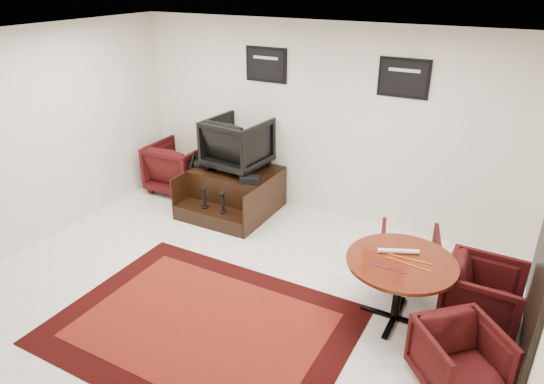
{
  "coord_description": "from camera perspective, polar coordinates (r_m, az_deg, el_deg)",
  "views": [
    {
      "loc": [
        2.58,
        -3.75,
        3.4
      ],
      "look_at": [
        0.05,
        0.9,
        0.97
      ],
      "focal_mm": 32.0,
      "sensor_mm": 36.0,
      "label": 1
    }
  ],
  "objects": [
    {
      "name": "ground",
      "position": [
        5.68,
        -4.9,
        -12.17
      ],
      "size": [
        6.0,
        6.0,
        0.0
      ],
      "primitive_type": "plane",
      "color": "white",
      "rests_on": "ground"
    },
    {
      "name": "room_shell",
      "position": [
        4.73,
        -0.7,
        4.72
      ],
      "size": [
        6.02,
        5.02,
        2.81
      ],
      "color": "white",
      "rests_on": "ground"
    },
    {
      "name": "area_rug",
      "position": [
        5.32,
        -8.11,
        -15.26
      ],
      "size": [
        3.02,
        2.26,
        0.01
      ],
      "color": "black",
      "rests_on": "ground"
    },
    {
      "name": "shine_podium",
      "position": [
        7.46,
        -4.45,
        0.04
      ],
      "size": [
        1.25,
        1.28,
        0.64
      ],
      "color": "black",
      "rests_on": "ground"
    },
    {
      "name": "shine_chair",
      "position": [
        7.28,
        -4.07,
        6.0
      ],
      "size": [
        0.9,
        0.85,
        0.86
      ],
      "primitive_type": "imported",
      "rotation": [
        0.0,
        0.0,
        3.06
      ],
      "color": "black",
      "rests_on": "shine_podium"
    },
    {
      "name": "shoes_pair",
      "position": [
        7.55,
        -7.81,
        3.46
      ],
      "size": [
        0.23,
        0.29,
        0.11
      ],
      "color": "black",
      "rests_on": "shine_podium"
    },
    {
      "name": "polish_kit",
      "position": [
        6.89,
        -2.63,
        1.45
      ],
      "size": [
        0.3,
        0.25,
        0.09
      ],
      "primitive_type": "cube",
      "rotation": [
        0.0,
        0.0,
        0.32
      ],
      "color": "black",
      "rests_on": "shine_podium"
    },
    {
      "name": "umbrella_black",
      "position": [
        7.71,
        -9.72,
        1.97
      ],
      "size": [
        0.35,
        0.13,
        0.94
      ],
      "primitive_type": null,
      "color": "black",
      "rests_on": "ground"
    },
    {
      "name": "umbrella_hooked",
      "position": [
        7.75,
        -9.37,
        1.98
      ],
      "size": [
        0.34,
        0.13,
        0.9
      ],
      "primitive_type": null,
      "color": "black",
      "rests_on": "ground"
    },
    {
      "name": "armchair_side",
      "position": [
        8.2,
        -10.85,
        3.17
      ],
      "size": [
        0.9,
        0.85,
        0.91
      ],
      "primitive_type": "imported",
      "rotation": [
        0.0,
        0.0,
        3.16
      ],
      "color": "black",
      "rests_on": "ground"
    },
    {
      "name": "meeting_table",
      "position": [
        5.15,
        14.9,
        -8.62
      ],
      "size": [
        1.12,
        1.12,
        0.73
      ],
      "color": "#441509",
      "rests_on": "ground"
    },
    {
      "name": "table_chair_back",
      "position": [
        6.04,
        15.73,
        -6.74
      ],
      "size": [
        0.8,
        0.77,
        0.69
      ],
      "primitive_type": "imported",
      "rotation": [
        0.0,
        0.0,
        3.4
      ],
      "color": "black",
      "rests_on": "ground"
    },
    {
      "name": "table_chair_window",
      "position": [
        5.51,
        23.62,
        -10.86
      ],
      "size": [
        0.72,
        0.76,
        0.77
      ],
      "primitive_type": "imported",
      "rotation": [
        0.0,
        0.0,
        1.55
      ],
      "color": "black",
      "rests_on": "ground"
    },
    {
      "name": "table_chair_corner",
      "position": [
        4.74,
        21.26,
        -17.51
      ],
      "size": [
        0.91,
        0.91,
        0.69
      ],
      "primitive_type": "imported",
      "rotation": [
        0.0,
        0.0,
        0.74
      ],
      "color": "black",
      "rests_on": "ground"
    },
    {
      "name": "paper_roll",
      "position": [
        5.2,
        14.63,
        -6.75
      ],
      "size": [
        0.4,
        0.22,
        0.05
      ],
      "primitive_type": "cylinder",
      "rotation": [
        0.0,
        1.57,
        0.42
      ],
      "color": "silver",
      "rests_on": "meeting_table"
    },
    {
      "name": "table_clutter",
      "position": [
        5.06,
        15.35,
        -8.08
      ],
      "size": [
        0.57,
        0.3,
        0.01
      ],
      "color": "#FA5E0D",
      "rests_on": "meeting_table"
    }
  ]
}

